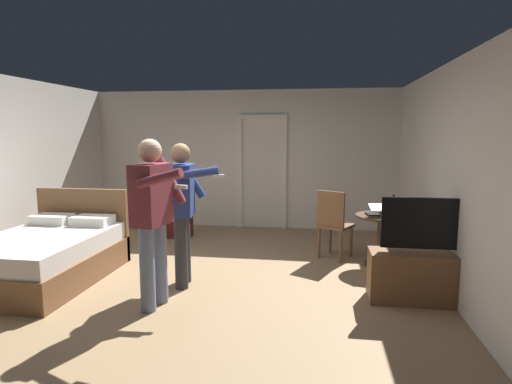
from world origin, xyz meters
name	(u,v)px	position (x,y,z in m)	size (l,w,h in m)	color
ground_plane	(197,282)	(0.00, 0.00, 0.00)	(6.85, 6.85, 0.00)	#997A56
wall_back	(243,159)	(0.00, 3.17, 1.29)	(5.96, 0.12, 2.59)	silver
wall_right	(459,180)	(2.92, 0.00, 1.29)	(0.12, 6.47, 2.59)	silver
doorway_frame	(262,164)	(0.37, 3.09, 1.22)	(0.93, 0.08, 2.13)	white
bed	(47,255)	(-1.86, -0.15, 0.30)	(1.34, 1.91, 1.02)	brown
tv_flatscreen	(424,272)	(2.56, -0.21, 0.33)	(1.14, 0.40, 1.13)	brown
side_table	(380,231)	(2.27, 1.01, 0.48)	(0.67, 0.67, 0.70)	#4C331E
laptop	(380,212)	(2.25, 0.97, 0.75)	(0.37, 0.37, 0.16)	black
bottle_on_table	(393,207)	(2.41, 0.93, 0.82)	(0.06, 0.06, 0.29)	#3D272A
wooden_chair	(333,221)	(1.65, 1.24, 0.54)	(0.57, 0.57, 0.99)	brown
person_blue_shirt	(153,211)	(-0.22, -0.76, 1.01)	(0.66, 0.67, 1.74)	slate
person_striped_shirt	(183,205)	(-0.12, -0.10, 0.97)	(0.71, 0.57, 1.68)	#333338
suitcase_dark	(176,225)	(-0.99, 2.12, 0.21)	(0.52, 0.31, 0.41)	#4C1919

